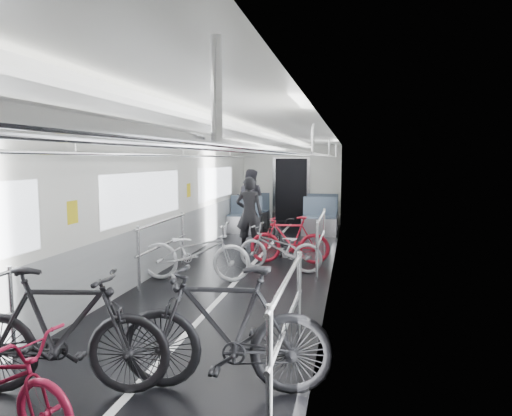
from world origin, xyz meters
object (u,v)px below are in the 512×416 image
(bike_aisle, at_px, (279,234))
(bike_right_near, at_px, (225,329))
(bike_left_mid, at_px, (62,331))
(person_seated, at_px, (250,199))
(bike_right_mid, at_px, (280,248))
(bike_right_far, at_px, (290,240))
(bike_left_far, at_px, (195,252))
(person_standing, at_px, (249,214))

(bike_aisle, bearing_deg, bike_right_near, -101.40)
(bike_left_mid, height_order, person_seated, person_seated)
(bike_right_mid, bearing_deg, bike_right_far, -178.91)
(bike_left_far, height_order, bike_right_mid, bike_left_far)
(bike_left_far, xyz_separation_m, person_standing, (0.32, 2.58, 0.33))
(bike_right_mid, height_order, person_standing, person_standing)
(bike_left_far, relative_size, person_seated, 1.07)
(bike_right_near, relative_size, bike_right_mid, 1.17)
(bike_left_mid, xyz_separation_m, person_standing, (0.20, 6.27, 0.26))
(bike_left_mid, xyz_separation_m, bike_right_near, (1.33, 0.32, 0.00))
(bike_left_far, xyz_separation_m, bike_aisle, (0.98, 2.48, -0.08))
(bike_right_far, height_order, bike_aisle, bike_right_far)
(bike_right_mid, xyz_separation_m, bike_aisle, (-0.26, 1.55, -0.01))
(bike_left_far, xyz_separation_m, person_seated, (-0.32, 5.55, 0.37))
(person_standing, bearing_deg, person_seated, -79.87)
(bike_left_mid, bearing_deg, person_standing, -12.57)
(bike_aisle, height_order, person_standing, person_standing)
(person_seated, bearing_deg, bike_left_mid, 101.65)
(bike_right_mid, xyz_separation_m, bike_right_far, (0.10, 0.60, 0.05))
(bike_aisle, relative_size, person_standing, 0.94)
(bike_left_mid, relative_size, bike_right_far, 1.20)
(bike_aisle, distance_m, person_standing, 0.79)
(bike_right_mid, distance_m, bike_right_far, 0.61)
(bike_left_far, bearing_deg, bike_right_near, -160.57)
(bike_left_mid, distance_m, bike_right_far, 5.37)
(bike_left_mid, distance_m, bike_right_near, 1.37)
(bike_aisle, bearing_deg, person_standing, 155.45)
(person_standing, distance_m, person_seated, 3.04)
(bike_aisle, xyz_separation_m, person_standing, (-0.66, 0.10, 0.41))
(bike_left_mid, distance_m, bike_left_far, 3.69)
(bike_right_near, xyz_separation_m, bike_right_far, (-0.11, 4.90, -0.10))
(bike_right_mid, bearing_deg, bike_aisle, -159.78)
(bike_aisle, bearing_deg, person_seated, 97.09)
(bike_left_mid, relative_size, bike_aisle, 1.21)
(bike_right_far, xyz_separation_m, bike_aisle, (-0.36, 0.95, -0.06))
(bike_left_far, bearing_deg, bike_right_mid, -57.02)
(bike_left_far, distance_m, bike_right_near, 3.67)
(bike_right_far, distance_m, person_seated, 4.37)
(bike_left_mid, bearing_deg, bike_aisle, -18.71)
(bike_right_near, bearing_deg, bike_right_far, 175.24)
(bike_left_far, distance_m, bike_aisle, 2.67)
(bike_right_far, bearing_deg, person_seated, -161.43)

